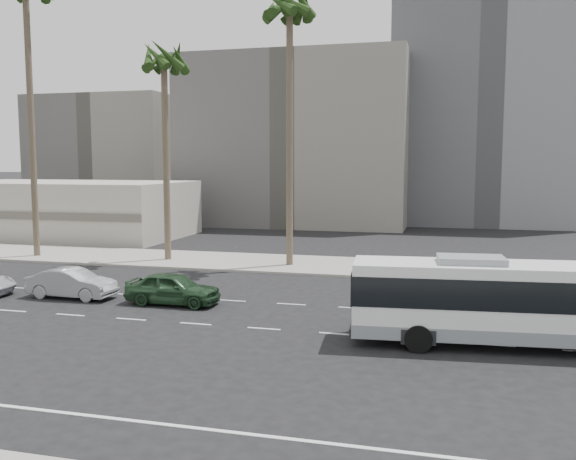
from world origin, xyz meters
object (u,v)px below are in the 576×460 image
(palm_near, at_px, (290,14))
(palm_mid, at_px, (164,66))
(car_a, at_px, (173,288))
(city_bus, at_px, (512,300))
(car_b, at_px, (72,283))

(palm_near, relative_size, palm_mid, 1.21)
(car_a, relative_size, palm_mid, 0.31)
(city_bus, bearing_deg, car_b, 166.07)
(city_bus, distance_m, car_b, 20.76)
(car_a, bearing_deg, palm_near, -12.29)
(car_b, bearing_deg, palm_near, -33.36)
(car_a, height_order, palm_mid, palm_mid)
(car_b, bearing_deg, palm_mid, 3.78)
(car_b, height_order, palm_near, palm_near)
(car_b, relative_size, palm_mid, 0.31)
(city_bus, distance_m, palm_mid, 28.10)
(palm_near, xyz_separation_m, palm_mid, (-8.65, 0.08, -2.80))
(car_a, distance_m, palm_mid, 18.07)
(city_bus, height_order, palm_mid, palm_mid)
(car_b, bearing_deg, city_bus, -97.02)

